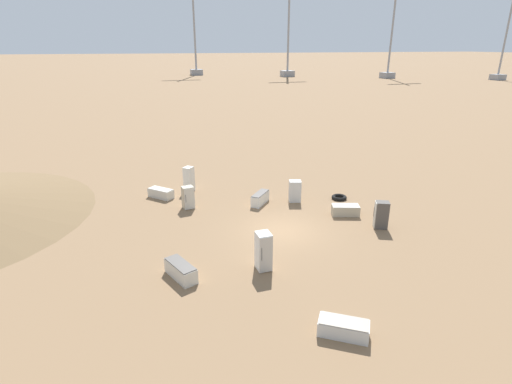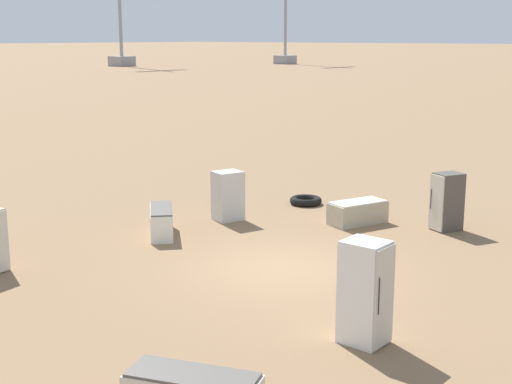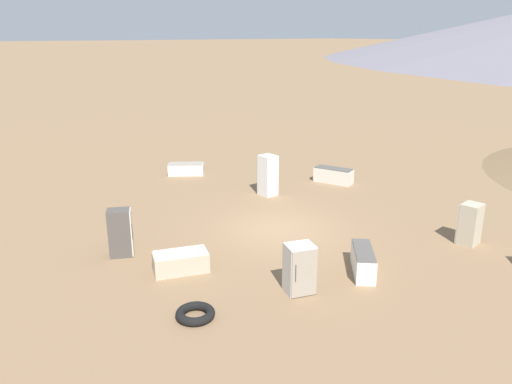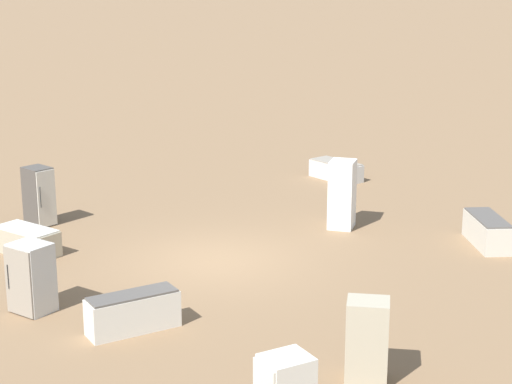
% 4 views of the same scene
% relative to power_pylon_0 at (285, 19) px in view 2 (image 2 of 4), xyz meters
% --- Properties ---
extents(ground_plane, '(1000.00, 1000.00, 0.00)m').
position_rel_power_pylon_0_xyz_m(ground_plane, '(-98.39, -76.54, -8.45)').
color(ground_plane, '#846647').
extents(power_pylon_0, '(9.51, 3.26, 27.16)m').
position_rel_power_pylon_0_xyz_m(power_pylon_0, '(0.00, 0.00, 0.00)').
color(power_pylon_0, gray).
rests_on(power_pylon_0, ground_plane).
extents(power_pylon_1, '(10.30, 3.53, 29.43)m').
position_rel_power_pylon_0_xyz_m(power_pylon_1, '(-27.38, 15.68, 0.71)').
color(power_pylon_1, gray).
rests_on(power_pylon_1, ground_plane).
extents(discarded_fridge_1, '(1.81, 1.25, 0.65)m').
position_rel_power_pylon_0_xyz_m(discarded_fridge_1, '(-93.84, -75.68, -8.12)').
color(discarded_fridge_1, '#B2A88E').
rests_on(discarded_fridge_1, ground_plane).
extents(discarded_fridge_4, '(1.61, 1.71, 0.75)m').
position_rel_power_pylon_0_xyz_m(discarded_fridge_4, '(-98.26, -72.31, -8.07)').
color(discarded_fridge_4, silver).
rests_on(discarded_fridge_4, ground_plane).
extents(discarded_fridge_5, '(0.93, 0.84, 1.59)m').
position_rel_power_pylon_0_xyz_m(discarded_fridge_5, '(-92.85, -77.91, -7.65)').
color(discarded_fridge_5, '#4C4742').
rests_on(discarded_fridge_5, ground_plane).
extents(discarded_fridge_6, '(0.65, 0.80, 1.83)m').
position_rel_power_pylon_0_xyz_m(discarded_fridge_6, '(-100.67, -80.12, -7.53)').
color(discarded_fridge_6, white).
rests_on(discarded_fridge_6, ground_plane).
extents(discarded_fridge_7, '(0.94, 0.87, 1.43)m').
position_rel_power_pylon_0_xyz_m(discarded_fridge_7, '(-95.91, -72.57, -7.73)').
color(discarded_fridge_7, silver).
rests_on(discarded_fridge_7, ground_plane).
extents(scrap_tire, '(1.02, 1.02, 0.23)m').
position_rel_power_pylon_0_xyz_m(scrap_tire, '(-92.86, -73.14, -8.33)').
color(scrap_tire, black).
rests_on(scrap_tire, ground_plane).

